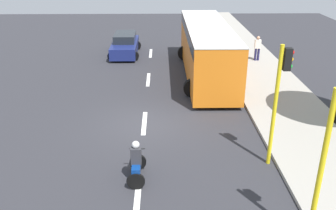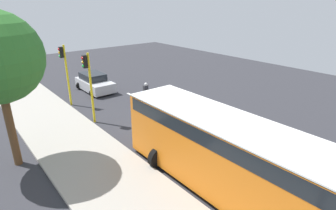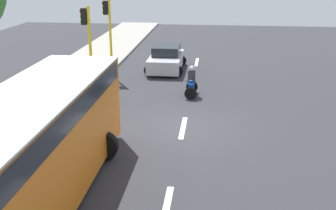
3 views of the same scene
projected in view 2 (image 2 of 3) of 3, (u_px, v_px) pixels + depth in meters
The scene contains 11 objects.
ground_plane at pixel (185, 121), 18.15m from camera, with size 40.00×60.00×0.10m, color #2D2D33.
sidewalk at pixel (84, 154), 13.96m from camera, with size 4.00×60.00×0.15m, color #9E998E.
lane_stripe_far_north at pixel (102, 81), 26.79m from camera, with size 0.20×2.40×0.01m, color white.
lane_stripe_north at pixel (135, 97), 22.46m from camera, with size 0.20×2.40×0.01m, color white.
lane_stripe_mid at pixel (185, 120), 18.13m from camera, with size 0.20×2.40×0.01m, color white.
lane_stripe_south at pixel (265, 158), 13.80m from camera, with size 0.20×2.40×0.01m, color white.
car_silver at pixel (95, 83), 23.73m from camera, with size 2.33×4.11×1.52m.
city_bus at pixel (236, 156), 10.52m from camera, with size 3.20×11.00×3.16m.
motorcycle at pixel (147, 94), 21.14m from camera, with size 0.60×1.30×1.53m.
traffic_light_corner at pixel (89, 79), 16.73m from camera, with size 0.49×0.24×4.50m.
traffic_light_midblock at pixel (65, 67), 19.62m from camera, with size 0.49×0.24×4.50m.
Camera 2 is at (11.36, 12.11, 7.44)m, focal length 29.29 mm.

